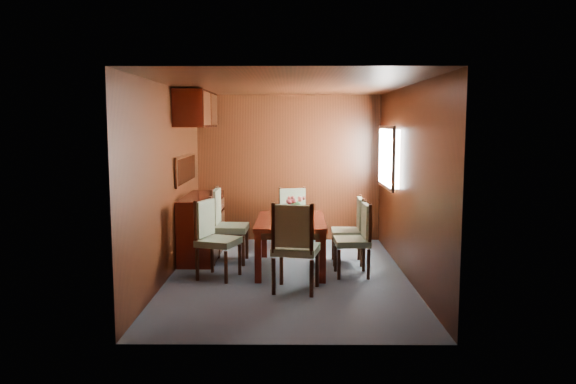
{
  "coord_description": "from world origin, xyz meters",
  "views": [
    {
      "loc": [
        0.05,
        -6.97,
        1.92
      ],
      "look_at": [
        0.0,
        0.22,
        1.05
      ],
      "focal_mm": 35.0,
      "sensor_mm": 36.0,
      "label": 1
    }
  ],
  "objects_px": {
    "sideboard": "(202,227)",
    "chair_head": "(295,243)",
    "flower_centerpiece": "(296,207)",
    "chair_right_near": "(358,235)",
    "chair_left_near": "(213,234)",
    "dining_table": "(291,226)"
  },
  "relations": [
    {
      "from": "chair_left_near",
      "to": "chair_head",
      "type": "distance_m",
      "value": 1.21
    },
    {
      "from": "chair_left_near",
      "to": "chair_right_near",
      "type": "xyz_separation_m",
      "value": [
        1.83,
        0.1,
        -0.03
      ]
    },
    {
      "from": "chair_head",
      "to": "flower_centerpiece",
      "type": "relative_size",
      "value": 3.8
    },
    {
      "from": "chair_left_near",
      "to": "flower_centerpiece",
      "type": "bearing_deg",
      "value": 140.44
    },
    {
      "from": "chair_right_near",
      "to": "dining_table",
      "type": "bearing_deg",
      "value": 67.76
    },
    {
      "from": "sideboard",
      "to": "flower_centerpiece",
      "type": "bearing_deg",
      "value": -17.39
    },
    {
      "from": "chair_left_near",
      "to": "chair_head",
      "type": "height_order",
      "value": "chair_head"
    },
    {
      "from": "chair_right_near",
      "to": "flower_centerpiece",
      "type": "distance_m",
      "value": 1.0
    },
    {
      "from": "sideboard",
      "to": "flower_centerpiece",
      "type": "height_order",
      "value": "flower_centerpiece"
    },
    {
      "from": "chair_head",
      "to": "flower_centerpiece",
      "type": "bearing_deg",
      "value": 100.56
    },
    {
      "from": "chair_head",
      "to": "flower_centerpiece",
      "type": "height_order",
      "value": "chair_head"
    },
    {
      "from": "dining_table",
      "to": "chair_left_near",
      "type": "xyz_separation_m",
      "value": [
        -0.98,
        -0.42,
        -0.03
      ]
    },
    {
      "from": "chair_right_near",
      "to": "chair_head",
      "type": "relative_size",
      "value": 0.89
    },
    {
      "from": "sideboard",
      "to": "chair_right_near",
      "type": "height_order",
      "value": "chair_right_near"
    },
    {
      "from": "flower_centerpiece",
      "to": "sideboard",
      "type": "bearing_deg",
      "value": 162.61
    },
    {
      "from": "dining_table",
      "to": "chair_head",
      "type": "height_order",
      "value": "chair_head"
    },
    {
      "from": "sideboard",
      "to": "flower_centerpiece",
      "type": "relative_size",
      "value": 5.05
    },
    {
      "from": "dining_table",
      "to": "flower_centerpiece",
      "type": "bearing_deg",
      "value": 74.55
    },
    {
      "from": "dining_table",
      "to": "chair_right_near",
      "type": "xyz_separation_m",
      "value": [
        0.85,
        -0.32,
        -0.06
      ]
    },
    {
      "from": "sideboard",
      "to": "chair_head",
      "type": "height_order",
      "value": "chair_head"
    },
    {
      "from": "chair_right_near",
      "to": "flower_centerpiece",
      "type": "bearing_deg",
      "value": 53.58
    },
    {
      "from": "chair_left_near",
      "to": "chair_head",
      "type": "bearing_deg",
      "value": 76.17
    }
  ]
}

